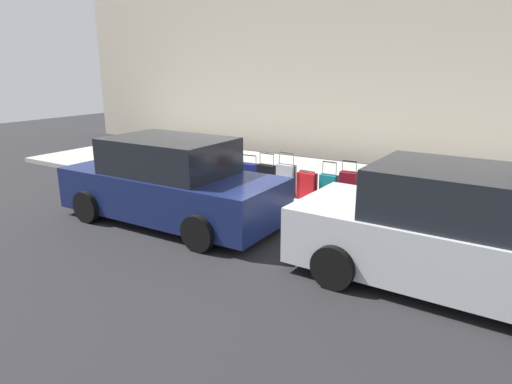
# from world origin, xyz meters

# --- Properties ---
(ground_plane) EXTENTS (40.00, 40.00, 0.00)m
(ground_plane) POSITION_xyz_m (0.00, 0.00, 0.00)
(ground_plane) COLOR black
(sidewalk_curb) EXTENTS (18.00, 5.00, 0.14)m
(sidewalk_curb) POSITION_xyz_m (0.00, -2.50, 0.07)
(sidewalk_curb) COLOR #9E9B93
(sidewalk_curb) RESTS_ON ground_plane
(suitcase_black_0) EXTENTS (0.38, 0.26, 0.88)m
(suitcase_black_0) POSITION_xyz_m (-3.35, -0.72, 0.47)
(suitcase_black_0) COLOR black
(suitcase_black_0) RESTS_ON sidewalk_curb
(suitcase_navy_1) EXTENTS (0.43, 0.21, 0.96)m
(suitcase_navy_1) POSITION_xyz_m (-2.87, -0.77, 0.47)
(suitcase_navy_1) COLOR navy
(suitcase_navy_1) RESTS_ON sidewalk_curb
(suitcase_olive_2) EXTENTS (0.48, 0.24, 0.74)m
(suitcase_olive_2) POSITION_xyz_m (-2.34, -0.73, 0.41)
(suitcase_olive_2) COLOR #59601E
(suitcase_olive_2) RESTS_ON sidewalk_curb
(suitcase_maroon_3) EXTENTS (0.38, 0.26, 0.99)m
(suitcase_maroon_3) POSITION_xyz_m (-1.84, -0.73, 0.51)
(suitcase_maroon_3) COLOR maroon
(suitcase_maroon_3) RESTS_ON sidewalk_curb
(suitcase_teal_4) EXTENTS (0.39, 0.21, 0.91)m
(suitcase_teal_4) POSITION_xyz_m (-1.38, -0.75, 0.45)
(suitcase_teal_4) COLOR #0F606B
(suitcase_teal_4) RESTS_ON sidewalk_curb
(suitcase_red_5) EXTENTS (0.44, 0.23, 0.66)m
(suitcase_red_5) POSITION_xyz_m (-0.89, -0.69, 0.44)
(suitcase_red_5) COLOR red
(suitcase_red_5) RESTS_ON sidewalk_curb
(suitcase_silver_6) EXTENTS (0.46, 0.23, 1.03)m
(suitcase_silver_6) POSITION_xyz_m (-0.37, -0.66, 0.51)
(suitcase_silver_6) COLOR #9EA0A8
(suitcase_silver_6) RESTS_ON sidewalk_curb
(suitcase_black_7) EXTENTS (0.45, 0.21, 0.95)m
(suitcase_black_7) POSITION_xyz_m (0.16, -0.68, 0.47)
(suitcase_black_7) COLOR black
(suitcase_black_7) RESTS_ON sidewalk_curb
(suitcase_navy_8) EXTENTS (0.51, 0.25, 0.85)m
(suitcase_navy_8) POSITION_xyz_m (0.71, -0.72, 0.46)
(suitcase_navy_8) COLOR navy
(suitcase_navy_8) RESTS_ON sidewalk_curb
(suitcase_olive_9) EXTENTS (0.45, 0.24, 0.78)m
(suitcase_olive_9) POSITION_xyz_m (1.26, -0.72, 0.42)
(suitcase_olive_9) COLOR #59601E
(suitcase_olive_9) RESTS_ON sidewalk_curb
(suitcase_maroon_10) EXTENTS (0.47, 0.23, 0.98)m
(suitcase_maroon_10) POSITION_xyz_m (1.78, -0.66, 0.52)
(suitcase_maroon_10) COLOR maroon
(suitcase_maroon_10) RESTS_ON sidewalk_curb
(fire_hydrant) EXTENTS (0.39, 0.21, 0.71)m
(fire_hydrant) POSITION_xyz_m (2.59, -0.70, 0.51)
(fire_hydrant) COLOR red
(fire_hydrant) RESTS_ON sidewalk_curb
(bollard_post) EXTENTS (0.13, 0.13, 0.74)m
(bollard_post) POSITION_xyz_m (3.14, -0.55, 0.51)
(bollard_post) COLOR brown
(bollard_post) RESTS_ON sidewalk_curb
(parked_car_silver_0) EXTENTS (4.62, 2.16, 1.72)m
(parked_car_silver_0) POSITION_xyz_m (-4.39, 1.75, 0.80)
(parked_car_silver_0) COLOR #B2B5BA
(parked_car_silver_0) RESTS_ON ground_plane
(parked_car_navy_1) EXTENTS (4.59, 2.09, 1.69)m
(parked_car_navy_1) POSITION_xyz_m (0.91, 1.75, 0.79)
(parked_car_navy_1) COLOR #141E4C
(parked_car_navy_1) RESTS_ON ground_plane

